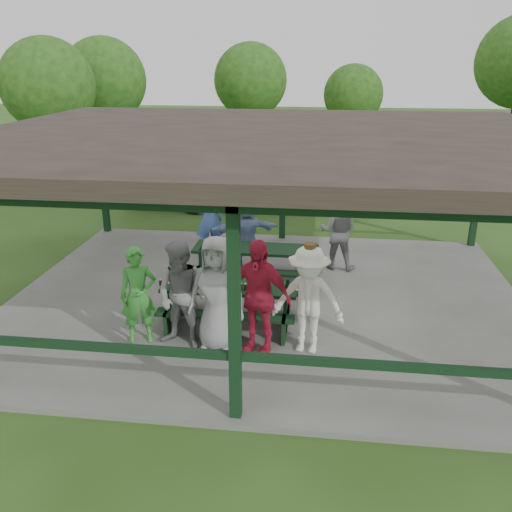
# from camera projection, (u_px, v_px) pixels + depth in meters

# --- Properties ---
(ground) EXTENTS (90.00, 90.00, 0.00)m
(ground) POSITION_uv_depth(u_px,v_px,m) (267.00, 302.00, 10.78)
(ground) COLOR #2B4A17
(ground) RESTS_ON ground
(concrete_slab) EXTENTS (10.00, 8.00, 0.10)m
(concrete_slab) POSITION_uv_depth(u_px,v_px,m) (267.00, 299.00, 10.77)
(concrete_slab) COLOR #60605C
(concrete_slab) RESTS_ON ground
(pavilion_structure) EXTENTS (10.60, 8.60, 3.24)m
(pavilion_structure) POSITION_uv_depth(u_px,v_px,m) (268.00, 141.00, 9.69)
(pavilion_structure) COLOR black
(pavilion_structure) RESTS_ON concrete_slab
(picnic_table_near) EXTENTS (2.35, 1.39, 0.75)m
(picnic_table_near) POSITION_uv_depth(u_px,v_px,m) (230.00, 299.00, 9.53)
(picnic_table_near) COLOR black
(picnic_table_near) RESTS_ON concrete_slab
(picnic_table_far) EXTENTS (2.60, 1.39, 0.75)m
(picnic_table_far) POSITION_uv_depth(u_px,v_px,m) (256.00, 260.00, 11.37)
(picnic_table_far) COLOR black
(picnic_table_far) RESTS_ON concrete_slab
(table_setting) EXTENTS (2.47, 0.45, 0.10)m
(table_setting) POSITION_uv_depth(u_px,v_px,m) (229.00, 282.00, 9.46)
(table_setting) COLOR white
(table_setting) RESTS_ON picnic_table_near
(contestant_green) EXTENTS (0.70, 0.57, 1.65)m
(contestant_green) POSITION_uv_depth(u_px,v_px,m) (139.00, 296.00, 8.83)
(contestant_green) COLOR green
(contestant_green) RESTS_ON concrete_slab
(contestant_grey_left) EXTENTS (1.02, 0.88, 1.80)m
(contestant_grey_left) POSITION_uv_depth(u_px,v_px,m) (182.00, 296.00, 8.64)
(contestant_grey_left) COLOR gray
(contestant_grey_left) RESTS_ON concrete_slab
(contestant_grey_mid) EXTENTS (1.00, 0.71, 1.91)m
(contestant_grey_mid) POSITION_uv_depth(u_px,v_px,m) (217.00, 294.00, 8.58)
(contestant_grey_mid) COLOR #959597
(contestant_grey_mid) RESTS_ON concrete_slab
(contestant_red) EXTENTS (1.20, 0.76, 1.90)m
(contestant_red) POSITION_uv_depth(u_px,v_px,m) (258.00, 297.00, 8.48)
(contestant_red) COLOR #B91E3A
(contestant_red) RESTS_ON concrete_slab
(contestant_white_fedora) EXTENTS (1.24, 0.83, 1.83)m
(contestant_white_fedora) POSITION_uv_depth(u_px,v_px,m) (308.00, 300.00, 8.51)
(contestant_white_fedora) COLOR white
(contestant_white_fedora) RESTS_ON concrete_slab
(spectator_lblue) EXTENTS (1.60, 1.01, 1.65)m
(spectator_lblue) POSITION_uv_depth(u_px,v_px,m) (246.00, 232.00, 12.02)
(spectator_lblue) COLOR #7D96C1
(spectator_lblue) RESTS_ON concrete_slab
(spectator_blue) EXTENTS (0.77, 0.63, 1.81)m
(spectator_blue) POSITION_uv_depth(u_px,v_px,m) (209.00, 220.00, 12.60)
(spectator_blue) COLOR #466DB6
(spectator_blue) RESTS_ON concrete_slab
(spectator_grey) EXTENTS (0.93, 0.78, 1.73)m
(spectator_grey) POSITION_uv_depth(u_px,v_px,m) (338.00, 231.00, 11.95)
(spectator_grey) COLOR gray
(spectator_grey) RESTS_ON concrete_slab
(pickup_truck) EXTENTS (5.20, 2.52, 1.43)m
(pickup_truck) POSITION_uv_depth(u_px,v_px,m) (307.00, 183.00, 17.69)
(pickup_truck) COLOR silver
(pickup_truck) RESTS_ON ground
(farm_trailer) EXTENTS (3.97, 2.08, 1.38)m
(farm_trailer) POSITION_uv_depth(u_px,v_px,m) (175.00, 185.00, 17.48)
(farm_trailer) COLOR navy
(farm_trailer) RESTS_ON ground
(tree_far_left) EXTENTS (3.47, 3.47, 5.42)m
(tree_far_left) POSITION_uv_depth(u_px,v_px,m) (104.00, 80.00, 22.54)
(tree_far_left) COLOR black
(tree_far_left) RESTS_ON ground
(tree_left) EXTENTS (3.36, 3.36, 5.26)m
(tree_left) POSITION_uv_depth(u_px,v_px,m) (250.00, 81.00, 24.94)
(tree_left) COLOR black
(tree_left) RESTS_ON ground
(tree_mid) EXTENTS (2.76, 2.76, 4.32)m
(tree_mid) POSITION_uv_depth(u_px,v_px,m) (353.00, 95.00, 25.30)
(tree_mid) COLOR black
(tree_mid) RESTS_ON ground
(tree_edge_left) EXTENTS (3.40, 3.40, 5.32)m
(tree_edge_left) POSITION_uv_depth(u_px,v_px,m) (48.00, 86.00, 19.65)
(tree_edge_left) COLOR black
(tree_edge_left) RESTS_ON ground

